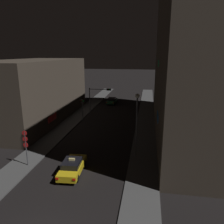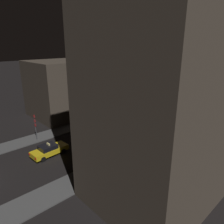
{
  "view_description": "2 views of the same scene",
  "coord_description": "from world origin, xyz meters",
  "views": [
    {
      "loc": [
        6.37,
        -9.28,
        11.17
      ],
      "look_at": [
        1.15,
        21.88,
        2.67
      ],
      "focal_mm": 35.11,
      "sensor_mm": 36.0,
      "label": 1
    },
    {
      "loc": [
        21.65,
        -1.37,
        13.13
      ],
      "look_at": [
        -1.3,
        19.8,
        2.89
      ],
      "focal_mm": 33.91,
      "sensor_mm": 36.0,
      "label": 2
    }
  ],
  "objects": [
    {
      "name": "traffic_light_overhead",
      "position": [
        -2.83,
        29.8,
        3.63
      ],
      "size": [
        4.15,
        0.42,
        4.98
      ],
      "color": "#47474C",
      "rests_on": "ground_plane"
    },
    {
      "name": "street_lamp_near_block",
      "position": [
        5.3,
        12.83,
        4.78
      ],
      "size": [
        0.47,
        0.47,
        7.07
      ],
      "color": "#47474C",
      "rests_on": "sidewalk_right"
    },
    {
      "name": "sign_pole_left",
      "position": [
        -5.46,
        9.22,
        2.34
      ],
      "size": [
        0.52,
        0.1,
        3.71
      ],
      "color": "#47474C",
      "rests_on": "sidewalk_left"
    },
    {
      "name": "sidewalk_right",
      "position": [
        6.17,
        28.77,
        0.06
      ],
      "size": [
        2.96,
        61.55,
        0.13
      ],
      "primitive_type": "cube",
      "color": "#4C4C4C",
      "rests_on": "ground_plane"
    },
    {
      "name": "traffic_light_left_kerb",
      "position": [
        -4.44,
        25.14,
        2.7
      ],
      "size": [
        0.8,
        0.42,
        3.77
      ],
      "color": "#47474C",
      "rests_on": "ground_plane"
    },
    {
      "name": "building_facade_right",
      "position": [
        12.31,
        22.69,
        10.7
      ],
      "size": [
        9.39,
        31.52,
        21.41
      ],
      "color": "#473D33",
      "rests_on": "ground_plane"
    },
    {
      "name": "building_facade_left",
      "position": [
        -12.95,
        25.16,
        5.06
      ],
      "size": [
        10.68,
        24.99,
        10.13
      ],
      "color": "#473D33",
      "rests_on": "ground_plane"
    },
    {
      "name": "far_car",
      "position": [
        -1.71,
        38.81,
        0.73
      ],
      "size": [
        1.94,
        4.51,
        1.42
      ],
      "color": "#1E512D",
      "rests_on": "ground_plane"
    },
    {
      "name": "sidewalk_left",
      "position": [
        -6.17,
        28.77,
        0.06
      ],
      "size": [
        2.96,
        61.55,
        0.13
      ],
      "primitive_type": "cube",
      "color": "#4C4C4C",
      "rests_on": "ground_plane"
    },
    {
      "name": "taxi",
      "position": [
        -0.46,
        8.61,
        0.74
      ],
      "size": [
        2.07,
        4.55,
        1.62
      ],
      "color": "yellow",
      "rests_on": "ground_plane"
    }
  ]
}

